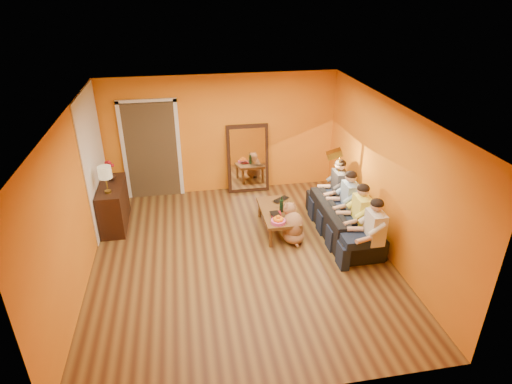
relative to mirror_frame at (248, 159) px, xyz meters
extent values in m
cube|color=brown|center=(-0.55, -2.63, -0.76)|extent=(5.00, 5.50, 0.00)
cube|color=white|center=(-0.55, -2.63, 1.84)|extent=(5.00, 5.50, 0.00)
cube|color=orange|center=(-0.55, 0.12, 0.54)|extent=(5.00, 0.00, 2.60)
cube|color=orange|center=(-3.05, -2.63, 0.54)|extent=(0.00, 5.50, 2.60)
cube|color=orange|center=(1.95, -2.63, 0.54)|extent=(0.00, 5.50, 2.60)
cube|color=white|center=(-3.04, -0.88, 0.54)|extent=(0.02, 1.90, 2.58)
cube|color=#3F2D19|center=(-2.05, 0.20, 0.29)|extent=(1.06, 0.30, 2.10)
cube|color=white|center=(-2.62, 0.08, 0.29)|extent=(0.08, 0.06, 2.20)
cube|color=white|center=(-1.48, 0.08, 0.29)|extent=(0.08, 0.06, 2.20)
cube|color=white|center=(-2.05, 0.08, 1.36)|extent=(1.22, 0.06, 0.08)
cube|color=black|center=(0.00, 0.00, 0.00)|extent=(0.92, 0.27, 1.51)
cube|color=white|center=(0.00, -0.04, 0.00)|extent=(0.78, 0.21, 1.35)
cube|color=black|center=(-2.79, -1.08, -0.34)|extent=(0.44, 1.18, 0.85)
imported|color=black|center=(1.45, -2.16, -0.45)|extent=(2.12, 0.83, 0.62)
cylinder|color=black|center=(0.33, -1.88, -0.18)|extent=(0.07, 0.07, 0.31)
imported|color=#B27F3F|center=(0.40, -1.71, -0.30)|extent=(0.11, 0.11, 0.08)
imported|color=black|center=(0.46, -1.48, -0.33)|extent=(0.42, 0.40, 0.03)
imported|color=black|center=(0.10, -2.03, -0.33)|extent=(0.20, 0.26, 0.02)
imported|color=#B1141D|center=(0.11, -2.02, -0.31)|extent=(0.21, 0.27, 0.02)
imported|color=black|center=(0.10, -2.04, -0.29)|extent=(0.18, 0.23, 0.02)
imported|color=black|center=(-2.79, -0.83, 0.18)|extent=(0.16, 0.16, 0.17)
camera|label=1|loc=(-1.37, -8.67, 3.57)|focal=30.00mm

